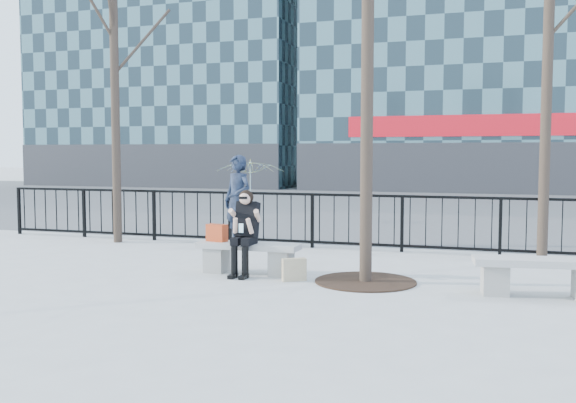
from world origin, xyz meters
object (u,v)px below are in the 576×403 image
(bench_main, at_px, (248,255))
(standing_man, at_px, (238,200))
(bench_second, at_px, (541,273))
(seated_woman, at_px, (244,233))

(bench_main, relative_size, standing_man, 0.88)
(bench_second, relative_size, standing_man, 0.93)
(bench_second, height_order, seated_woman, seated_woman)
(bench_second, xyz_separation_m, standing_man, (-5.64, 3.14, 0.62))
(seated_woman, bearing_deg, bench_second, -2.44)
(bench_main, height_order, bench_second, bench_second)
(seated_woman, height_order, standing_man, standing_man)
(bench_second, relative_size, seated_woman, 1.30)
(bench_second, distance_m, seated_woman, 4.32)
(bench_main, relative_size, seated_woman, 1.23)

